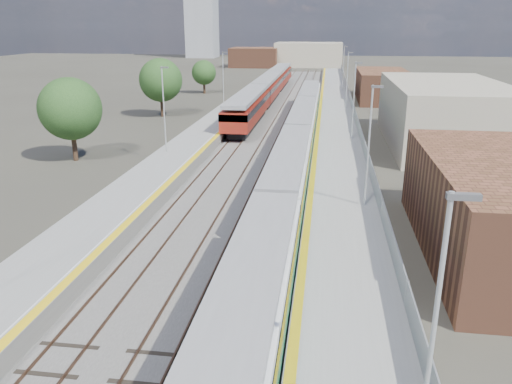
# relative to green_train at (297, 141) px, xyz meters

# --- Properties ---
(ground) EXTENTS (320.00, 320.00, 0.00)m
(ground) POSITION_rel_green_train_xyz_m (-1.50, 15.05, -2.10)
(ground) COLOR #47443A
(ground) RESTS_ON ground
(ballast_bed) EXTENTS (10.50, 155.00, 0.06)m
(ballast_bed) POSITION_rel_green_train_xyz_m (-3.75, 17.55, -2.07)
(ballast_bed) COLOR #565451
(ballast_bed) RESTS_ON ground
(tracks) EXTENTS (8.96, 160.00, 0.17)m
(tracks) POSITION_rel_green_train_xyz_m (-3.15, 19.23, -1.99)
(tracks) COLOR #4C3323
(tracks) RESTS_ON ground
(platform_right) EXTENTS (4.70, 155.00, 8.52)m
(platform_right) POSITION_rel_green_train_xyz_m (3.78, 17.54, -1.57)
(platform_right) COLOR slate
(platform_right) RESTS_ON ground
(platform_left) EXTENTS (4.30, 155.00, 8.52)m
(platform_left) POSITION_rel_green_train_xyz_m (-10.55, 17.54, -1.58)
(platform_left) COLOR slate
(platform_left) RESTS_ON ground
(buildings) EXTENTS (72.00, 185.50, 40.00)m
(buildings) POSITION_rel_green_train_xyz_m (-19.62, 103.65, 8.60)
(buildings) COLOR brown
(buildings) RESTS_ON ground
(green_train) EXTENTS (2.71, 75.50, 2.98)m
(green_train) POSITION_rel_green_train_xyz_m (0.00, 0.00, 0.00)
(green_train) COLOR black
(green_train) RESTS_ON ground
(red_train) EXTENTS (3.09, 62.53, 3.90)m
(red_train) POSITION_rel_green_train_xyz_m (-7.00, 38.10, 0.20)
(red_train) COLOR black
(red_train) RESTS_ON ground
(tree_a) EXTENTS (5.56, 5.56, 7.54)m
(tree_a) POSITION_rel_green_train_xyz_m (-20.23, -1.44, 2.65)
(tree_a) COLOR #382619
(tree_a) RESTS_ON ground
(tree_b) EXTENTS (5.74, 5.74, 7.79)m
(tree_b) POSITION_rel_green_train_xyz_m (-19.65, 22.25, 2.80)
(tree_b) COLOR #382619
(tree_b) RESTS_ON ground
(tree_c) EXTENTS (4.40, 4.40, 5.97)m
(tree_c) POSITION_rel_green_train_xyz_m (-19.83, 47.17, 1.65)
(tree_c) COLOR #382619
(tree_c) RESTS_ON ground
(tree_d) EXTENTS (4.19, 4.19, 5.68)m
(tree_d) POSITION_rel_green_train_xyz_m (19.45, 26.83, 1.47)
(tree_d) COLOR #382619
(tree_d) RESTS_ON ground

